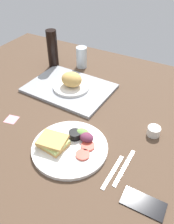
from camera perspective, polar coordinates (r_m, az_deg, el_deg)
The scene contains 11 objects.
ground_plane at distance 109.47cm, azimuth -1.68°, elevation -2.78°, with size 190.00×150.00×3.00cm, color #4C3828.
serving_tray at distance 129.51cm, azimuth -4.34°, elevation 5.90°, with size 45.00×33.00×1.60cm, color gray.
bread_plate_near at distance 126.43cm, azimuth -3.82°, elevation 7.32°, with size 20.05×20.05×9.16cm.
plate_with_salad at distance 95.62cm, azimuth -4.46°, elevation -8.10°, with size 30.98×30.98×5.40cm.
drinking_glass at distance 149.05cm, azimuth -1.35°, elevation 13.28°, with size 6.70×6.70×13.07cm, color silver.
soda_bottle at distance 148.88cm, azimuth -8.48°, elevation 15.03°, with size 6.40×6.40×23.38cm, color black.
espresso_cup at distance 104.51cm, azimuth 16.06°, elevation -4.55°, with size 5.60×5.60×4.00cm, color silver.
fork at distance 89.21cm, azimuth 6.34°, elevation -14.40°, with size 17.00×1.40×0.50cm, color #B7B7BC.
knife at distance 91.02cm, azimuth 9.16°, elevation -13.26°, with size 19.00×1.40×0.50cm, color #B7B7BC.
cell_phone at distance 83.89cm, azimuth 13.68°, elevation -20.90°, with size 14.40×7.20×0.80cm, color black.
sticky_note at distance 114.78cm, azimuth -18.05°, elevation -1.73°, with size 5.60×5.60×0.12cm, color pink.
Camera 1 is at (42.12, -69.60, 71.75)cm, focal length 37.21 mm.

